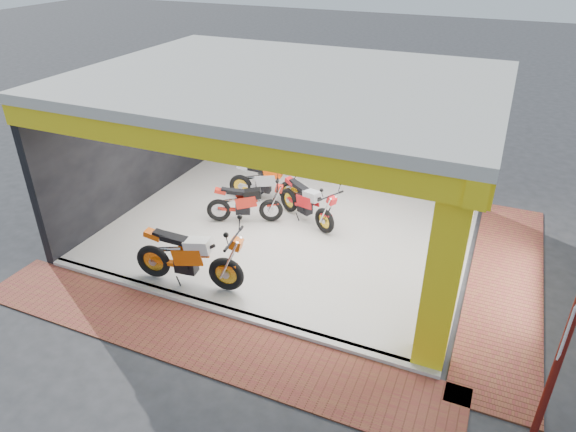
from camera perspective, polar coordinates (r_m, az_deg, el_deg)
name	(u,v)px	position (r m, az deg, el deg)	size (l,w,h in m)	color
ground	(246,282)	(10.47, -4.64, -7.33)	(80.00, 80.00, 0.00)	#2D2D30
showroom_floor	(286,233)	(11.94, -0.20, -1.93)	(8.00, 6.00, 0.10)	white
showroom_ceiling	(286,80)	(10.56, -0.24, 14.83)	(8.40, 6.40, 0.20)	beige
back_wall	(333,123)	(13.87, 5.01, 10.23)	(8.20, 0.20, 3.50)	black
left_wall	(133,139)	(13.23, -16.88, 8.15)	(0.20, 6.20, 3.50)	black
corner_column	(443,274)	(7.98, 16.86, -6.20)	(0.50, 0.50, 3.50)	yellow
header_beam_front	(208,145)	(8.12, -8.85, 7.83)	(8.40, 0.30, 0.40)	yellow
header_beam_right	(495,121)	(9.81, 22.03, 9.79)	(0.30, 6.40, 0.40)	yellow
floor_kerb	(221,310)	(9.75, -7.46, -10.32)	(8.00, 0.20, 0.10)	white
paver_front	(198,338)	(9.28, -9.92, -13.22)	(9.00, 1.40, 0.03)	brown
paver_right	(505,284)	(11.24, 22.99, -6.95)	(1.40, 7.00, 0.03)	brown
signpost	(559,360)	(7.62, 27.86, -14.00)	(0.14, 0.35, 2.57)	#62140E
moto_hero	(225,259)	(9.70, -6.99, -4.74)	(2.39, 0.89, 1.46)	#E55409
moto_row_a	(325,209)	(11.59, 4.13, 0.75)	(2.01, 0.74, 1.23)	red
moto_row_b	(271,200)	(12.05, -1.93, 1.81)	(1.91, 0.71, 1.17)	red
moto_row_c	(291,181)	(12.87, 0.30, 3.92)	(2.06, 0.76, 1.26)	#B1B4B9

